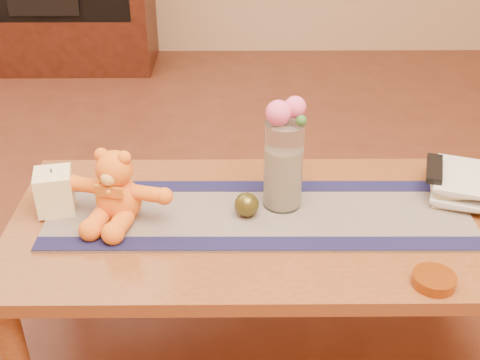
{
  "coord_description": "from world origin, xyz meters",
  "views": [
    {
      "loc": [
        -0.06,
        -1.42,
        1.43
      ],
      "look_at": [
        -0.05,
        0.0,
        0.58
      ],
      "focal_mm": 45.65,
      "sensor_mm": 36.0,
      "label": 1
    }
  ],
  "objects_px": {
    "glass_vase": "(283,165)",
    "tv_remote": "(434,169)",
    "pillar_candle": "(55,191)",
    "bronze_ball": "(247,205)",
    "book_bottom": "(430,188)",
    "amber_dish": "(434,280)",
    "teddy_bear": "(117,186)"
  },
  "relations": [
    {
      "from": "glass_vase",
      "to": "tv_remote",
      "type": "bearing_deg",
      "value": 8.56
    },
    {
      "from": "glass_vase",
      "to": "pillar_candle",
      "type": "bearing_deg",
      "value": -178.03
    },
    {
      "from": "bronze_ball",
      "to": "book_bottom",
      "type": "height_order",
      "value": "bronze_ball"
    },
    {
      "from": "tv_remote",
      "to": "amber_dish",
      "type": "distance_m",
      "value": 0.44
    },
    {
      "from": "tv_remote",
      "to": "teddy_bear",
      "type": "bearing_deg",
      "value": -155.43
    },
    {
      "from": "glass_vase",
      "to": "tv_remote",
      "type": "relative_size",
      "value": 1.62
    },
    {
      "from": "teddy_bear",
      "to": "tv_remote",
      "type": "distance_m",
      "value": 0.92
    },
    {
      "from": "pillar_candle",
      "to": "book_bottom",
      "type": "relative_size",
      "value": 0.54
    },
    {
      "from": "pillar_candle",
      "to": "bronze_ball",
      "type": "xyz_separation_m",
      "value": [
        0.54,
        -0.03,
        -0.03
      ]
    },
    {
      "from": "glass_vase",
      "to": "book_bottom",
      "type": "xyz_separation_m",
      "value": [
        0.46,
        0.08,
        -0.13
      ]
    },
    {
      "from": "pillar_candle",
      "to": "amber_dish",
      "type": "xyz_separation_m",
      "value": [
        0.99,
        -0.33,
        -0.05
      ]
    },
    {
      "from": "bronze_ball",
      "to": "tv_remote",
      "type": "height_order",
      "value": "tv_remote"
    },
    {
      "from": "teddy_bear",
      "to": "book_bottom",
      "type": "xyz_separation_m",
      "value": [
        0.92,
        0.14,
        -0.1
      ]
    },
    {
      "from": "teddy_bear",
      "to": "tv_remote",
      "type": "relative_size",
      "value": 1.85
    },
    {
      "from": "book_bottom",
      "to": "amber_dish",
      "type": "distance_m",
      "value": 0.44
    },
    {
      "from": "pillar_candle",
      "to": "tv_remote",
      "type": "height_order",
      "value": "pillar_candle"
    },
    {
      "from": "tv_remote",
      "to": "amber_dish",
      "type": "xyz_separation_m",
      "value": [
        -0.11,
        -0.42,
        -0.07
      ]
    },
    {
      "from": "pillar_candle",
      "to": "tv_remote",
      "type": "bearing_deg",
      "value": 4.7
    },
    {
      "from": "pillar_candle",
      "to": "amber_dish",
      "type": "distance_m",
      "value": 1.05
    },
    {
      "from": "pillar_candle",
      "to": "tv_remote",
      "type": "relative_size",
      "value": 0.76
    },
    {
      "from": "glass_vase",
      "to": "amber_dish",
      "type": "bearing_deg",
      "value": -45.3
    },
    {
      "from": "pillar_candle",
      "to": "glass_vase",
      "type": "bearing_deg",
      "value": 1.97
    },
    {
      "from": "teddy_bear",
      "to": "amber_dish",
      "type": "height_order",
      "value": "teddy_bear"
    },
    {
      "from": "bronze_ball",
      "to": "book_bottom",
      "type": "distance_m",
      "value": 0.58
    },
    {
      "from": "amber_dish",
      "to": "glass_vase",
      "type": "bearing_deg",
      "value": 134.7
    },
    {
      "from": "tv_remote",
      "to": "amber_dish",
      "type": "bearing_deg",
      "value": -87.82
    },
    {
      "from": "book_bottom",
      "to": "bronze_ball",
      "type": "bearing_deg",
      "value": -152.83
    },
    {
      "from": "book_bottom",
      "to": "glass_vase",
      "type": "bearing_deg",
      "value": -156.69
    },
    {
      "from": "teddy_bear",
      "to": "tv_remote",
      "type": "xyz_separation_m",
      "value": [
        0.91,
        0.13,
        -0.02
      ]
    },
    {
      "from": "tv_remote",
      "to": "amber_dish",
      "type": "relative_size",
      "value": 1.51
    },
    {
      "from": "teddy_bear",
      "to": "book_bottom",
      "type": "relative_size",
      "value": 1.33
    },
    {
      "from": "teddy_bear",
      "to": "bronze_ball",
      "type": "distance_m",
      "value": 0.36
    }
  ]
}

